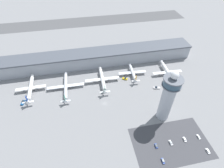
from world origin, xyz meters
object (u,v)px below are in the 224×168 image
(airplane_gate_echo, at_px, (168,72))
(service_truck_catering, at_px, (157,88))
(car_black_suv, at_px, (184,139))
(car_silver_sedan, at_px, (171,143))
(airplane_gate_bravo, at_px, (66,86))
(service_truck_baggage, at_px, (23,102))
(car_navy_sedan, at_px, (163,161))
(car_white_wagon, at_px, (156,146))
(service_truck_fuel, at_px, (125,79))
(car_green_van, at_px, (208,151))
(control_tower, at_px, (168,97))
(airplane_gate_charlie, at_px, (102,79))
(airplane_gate_alpha, at_px, (31,88))
(airplane_gate_delta, at_px, (133,73))
(car_red_hatchback, at_px, (198,137))

(airplane_gate_echo, height_order, service_truck_catering, airplane_gate_echo)
(car_black_suv, relative_size, car_silver_sedan, 0.96)
(airplane_gate_bravo, relative_size, service_truck_baggage, 6.80)
(service_truck_catering, xyz_separation_m, car_navy_sedan, (-25.99, -77.56, -0.30))
(car_silver_sedan, relative_size, car_navy_sedan, 1.05)
(car_black_suv, distance_m, car_white_wagon, 26.01)
(service_truck_fuel, xyz_separation_m, car_green_van, (43.57, -99.24, -0.27))
(car_white_wagon, bearing_deg, airplane_gate_echo, 60.32)
(service_truck_fuel, distance_m, car_white_wagon, 87.04)
(control_tower, relative_size, airplane_gate_bravo, 1.18)
(airplane_gate_charlie, distance_m, service_truck_baggage, 86.26)
(airplane_gate_alpha, bearing_deg, car_navy_sedan, -42.36)
(service_truck_baggage, bearing_deg, car_green_van, -28.32)
(airplane_gate_delta, relative_size, car_black_suv, 7.25)
(service_truck_fuel, xyz_separation_m, service_truck_baggage, (-111.56, -15.63, 0.17))
(airplane_gate_alpha, bearing_deg, car_white_wagon, -38.68)
(car_red_hatchback, bearing_deg, airplane_gate_echo, 83.91)
(airplane_gate_delta, relative_size, car_silver_sedan, 6.93)
(control_tower, xyz_separation_m, service_truck_fuel, (-21.46, 58.75, -26.31))
(service_truck_fuel, bearing_deg, car_navy_sedan, -87.27)
(car_green_van, bearing_deg, control_tower, 118.64)
(airplane_gate_delta, bearing_deg, car_red_hatchback, -70.48)
(airplane_gate_echo, distance_m, car_silver_sedan, 90.78)
(airplane_gate_delta, relative_size, airplane_gate_echo, 0.74)
(airplane_gate_alpha, distance_m, car_silver_sedan, 150.95)
(airplane_gate_bravo, relative_size, car_silver_sedan, 9.49)
(airplane_gate_bravo, distance_m, service_truck_fuel, 68.39)
(service_truck_catering, bearing_deg, airplane_gate_delta, 125.95)
(car_silver_sedan, relative_size, car_green_van, 1.06)
(control_tower, relative_size, service_truck_fuel, 8.27)
(airplane_gate_charlie, height_order, service_truck_catering, airplane_gate_charlie)
(car_black_suv, xyz_separation_m, car_red_hatchback, (13.00, -0.27, -0.04))
(service_truck_catering, bearing_deg, airplane_gate_alpha, 170.40)
(airplane_gate_delta, distance_m, service_truck_baggage, 124.10)
(airplane_gate_alpha, distance_m, car_red_hatchback, 172.58)
(service_truck_catering, bearing_deg, car_red_hatchback, -78.97)
(airplane_gate_charlie, relative_size, airplane_gate_echo, 0.96)
(airplane_gate_delta, relative_size, service_truck_baggage, 4.97)
(car_silver_sedan, bearing_deg, car_navy_sedan, -133.98)
(airplane_gate_echo, relative_size, car_red_hatchback, 9.59)
(service_truck_baggage, distance_m, car_white_wagon, 136.00)
(service_truck_fuel, height_order, service_truck_baggage, service_truck_baggage)
(control_tower, xyz_separation_m, airplane_gate_bravo, (-89.73, 55.96, -23.53))
(car_red_hatchback, bearing_deg, service_truck_catering, 101.03)
(airplane_gate_alpha, distance_m, service_truck_fuel, 105.64)
(airplane_gate_bravo, bearing_deg, car_black_suv, -40.19)
(control_tower, bearing_deg, car_green_van, -61.36)
(airplane_gate_alpha, bearing_deg, airplane_gate_charlie, -0.63)
(airplane_gate_delta, bearing_deg, car_green_van, -72.58)
(airplane_gate_delta, bearing_deg, service_truck_fuel, -152.41)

